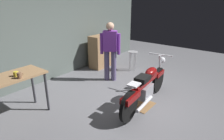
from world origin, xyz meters
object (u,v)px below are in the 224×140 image
Objects in this scene: shop_stool at (133,56)px; mug_yellow_tall at (16,74)px; person_standing at (110,49)px; wooden_dresser at (101,51)px; mug_brown_stoneware at (19,75)px; motorcycle at (146,86)px.

mug_yellow_tall reaches higher than shop_stool.
person_standing is 1.18m from shop_stool.
wooden_dresser is (-0.37, 1.06, 0.05)m from shop_stool.
wooden_dresser is 9.23× the size of mug_brown_stoneware.
mug_brown_stoneware reaches higher than motorcycle.
mug_brown_stoneware reaches higher than shop_stool.
person_standing reaches higher than mug_yellow_tall.
shop_stool is (1.70, 1.43, 0.05)m from motorcycle.
mug_brown_stoneware is (-3.71, 0.12, 0.46)m from shop_stool.
mug_brown_stoneware is (-0.01, -0.15, 0.01)m from mug_yellow_tall.
person_standing reaches higher than motorcycle.
motorcycle is 1.31× the size of person_standing.
motorcycle reaches higher than mug_yellow_tall.
wooden_dresser is (1.34, 2.49, 0.10)m from motorcycle.
mug_yellow_tall is at bearing 86.90° from mug_brown_stoneware.
person_standing is 1.29m from wooden_dresser.
motorcycle is 3.42× the size of shop_stool.
shop_stool is 3.74m from mug_brown_stoneware.
wooden_dresser reaches higher than shop_stool.
motorcycle is 2.58m from mug_brown_stoneware.
wooden_dresser reaches higher than motorcycle.
person_standing is 2.61m from mug_brown_stoneware.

